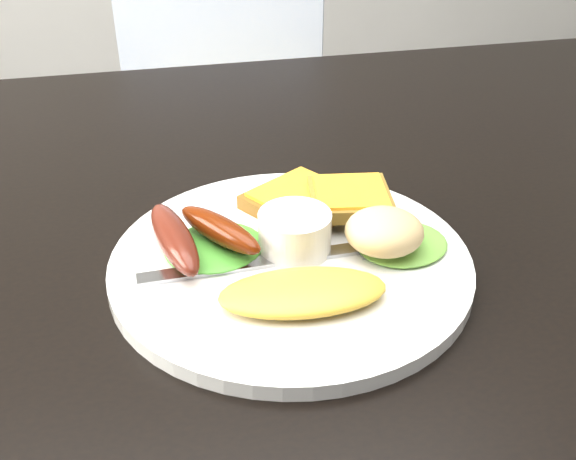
{
  "coord_description": "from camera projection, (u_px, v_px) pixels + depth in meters",
  "views": [
    {
      "loc": [
        -0.2,
        -0.58,
        1.07
      ],
      "look_at": [
        -0.1,
        -0.13,
        0.78
      ],
      "focal_mm": 42.0,
      "sensor_mm": 36.0,
      "label": 1
    }
  ],
  "objects": [
    {
      "name": "lettuce_right",
      "position": [
        402.0,
        243.0,
        0.56
      ],
      "size": [
        0.09,
        0.09,
        0.01
      ],
      "primitive_type": "ellipsoid",
      "rotation": [
        0.0,
        0.0,
        0.25
      ],
      "color": "#599736",
      "rests_on": "plate"
    },
    {
      "name": "sausage_b",
      "position": [
        220.0,
        229.0,
        0.55
      ],
      "size": [
        0.07,
        0.09,
        0.02
      ],
      "primitive_type": "ellipsoid",
      "rotation": [
        0.0,
        0.0,
        0.59
      ],
      "color": "#602407",
      "rests_on": "lettuce_left"
    },
    {
      "name": "omelette",
      "position": [
        303.0,
        292.0,
        0.5
      ],
      "size": [
        0.13,
        0.07,
        0.02
      ],
      "primitive_type": "ellipsoid",
      "rotation": [
        0.0,
        0.0,
        -0.08
      ],
      "color": "gold",
      "rests_on": "plate"
    },
    {
      "name": "potato_salad",
      "position": [
        384.0,
        232.0,
        0.54
      ],
      "size": [
        0.08,
        0.07,
        0.03
      ],
      "primitive_type": "ellipsoid",
      "rotation": [
        0.0,
        0.0,
        -0.21
      ],
      "color": "beige",
      "rests_on": "lettuce_right"
    },
    {
      "name": "fork",
      "position": [
        250.0,
        264.0,
        0.54
      ],
      "size": [
        0.18,
        0.02,
        0.0
      ],
      "primitive_type": "cube",
      "rotation": [
        0.0,
        0.0,
        0.03
      ],
      "color": "#ADAFB7",
      "rests_on": "plate"
    },
    {
      "name": "sausage_a",
      "position": [
        174.0,
        238.0,
        0.54
      ],
      "size": [
        0.05,
        0.11,
        0.03
      ],
      "primitive_type": "ellipsoid",
      "rotation": [
        0.0,
        0.0,
        0.19
      ],
      "color": "brown",
      "rests_on": "lettuce_left"
    },
    {
      "name": "dining_chair",
      "position": [
        238.0,
        147.0,
        1.46
      ],
      "size": [
        0.6,
        0.6,
        0.06
      ],
      "primitive_type": "cube",
      "rotation": [
        0.0,
        0.0,
        -0.32
      ],
      "color": "tan",
      "rests_on": "ground"
    },
    {
      "name": "plate",
      "position": [
        291.0,
        263.0,
        0.56
      ],
      "size": [
        0.3,
        0.3,
        0.01
      ],
      "primitive_type": "cylinder",
      "color": "white",
      "rests_on": "dining_table"
    },
    {
      "name": "ramekin",
      "position": [
        295.0,
        233.0,
        0.55
      ],
      "size": [
        0.08,
        0.08,
        0.04
      ],
      "primitive_type": "cylinder",
      "rotation": [
        0.0,
        0.0,
        -0.34
      ],
      "color": "white",
      "rests_on": "plate"
    },
    {
      "name": "lettuce_left",
      "position": [
        215.0,
        247.0,
        0.56
      ],
      "size": [
        0.1,
        0.1,
        0.01
      ],
      "primitive_type": "ellipsoid",
      "rotation": [
        0.0,
        0.0,
        0.32
      ],
      "color": "green",
      "rests_on": "plate"
    },
    {
      "name": "toast_b",
      "position": [
        350.0,
        198.0,
        0.6
      ],
      "size": [
        0.08,
        0.08,
        0.01
      ],
      "primitive_type": "cube",
      "rotation": [
        0.0,
        0.0,
        -0.15
      ],
      "color": "olive",
      "rests_on": "toast_a"
    },
    {
      "name": "dining_table",
      "position": [
        355.0,
        197.0,
        0.7
      ],
      "size": [
        1.2,
        0.8,
        0.04
      ],
      "primitive_type": "cube",
      "color": "black",
      "rests_on": "ground"
    },
    {
      "name": "toast_a",
      "position": [
        302.0,
        203.0,
        0.61
      ],
      "size": [
        0.12,
        0.12,
        0.01
      ],
      "primitive_type": "cube",
      "rotation": [
        0.0,
        0.0,
        0.57
      ],
      "color": "brown",
      "rests_on": "plate"
    }
  ]
}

